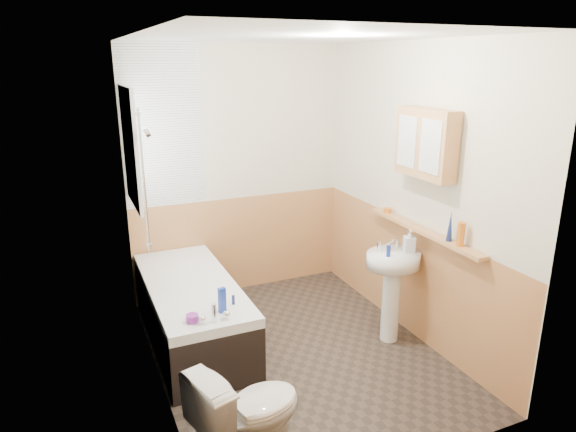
% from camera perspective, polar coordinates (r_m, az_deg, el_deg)
% --- Properties ---
extents(floor, '(2.80, 2.80, 0.00)m').
position_cam_1_polar(floor, '(4.44, 0.81, -14.87)').
color(floor, black).
rests_on(floor, ground).
extents(ceiling, '(2.80, 2.80, 0.00)m').
position_cam_1_polar(ceiling, '(3.78, 0.97, 19.35)').
color(ceiling, white).
rests_on(ceiling, ground).
extents(wall_back, '(2.20, 0.02, 2.50)m').
position_cam_1_polar(wall_back, '(5.20, -5.61, 4.77)').
color(wall_back, beige).
rests_on(wall_back, ground).
extents(wall_front, '(2.20, 0.02, 2.50)m').
position_cam_1_polar(wall_front, '(2.78, 13.12, -6.63)').
color(wall_front, beige).
rests_on(wall_front, ground).
extents(wall_left, '(0.02, 2.80, 2.50)m').
position_cam_1_polar(wall_left, '(3.63, -15.28, -1.18)').
color(wall_left, beige).
rests_on(wall_left, ground).
extents(wall_right, '(0.02, 2.80, 2.50)m').
position_cam_1_polar(wall_right, '(4.49, 13.89, 2.37)').
color(wall_right, beige).
rests_on(wall_right, ground).
extents(wainscot_right, '(0.01, 2.80, 1.00)m').
position_cam_1_polar(wainscot_right, '(4.72, 13.03, -6.50)').
color(wainscot_right, tan).
rests_on(wainscot_right, wall_right).
extents(wainscot_front, '(2.20, 0.01, 1.00)m').
position_cam_1_polar(wainscot_front, '(3.17, 11.92, -19.03)').
color(wainscot_front, tan).
rests_on(wainscot_front, wall_front).
extents(wainscot_back, '(2.20, 0.01, 1.00)m').
position_cam_1_polar(wainscot_back, '(5.39, -5.31, -3.09)').
color(wainscot_back, tan).
rests_on(wainscot_back, wall_back).
extents(tile_cladding_left, '(0.01, 2.80, 2.50)m').
position_cam_1_polar(tile_cladding_left, '(3.63, -14.93, -1.14)').
color(tile_cladding_left, white).
rests_on(tile_cladding_left, wall_left).
extents(tile_return_back, '(0.75, 0.01, 1.50)m').
position_cam_1_polar(tile_return_back, '(4.92, -13.83, 9.57)').
color(tile_return_back, white).
rests_on(tile_return_back, wall_back).
extents(window, '(0.03, 0.79, 0.99)m').
position_cam_1_polar(window, '(4.46, -17.01, 7.30)').
color(window, white).
rests_on(window, wall_left).
extents(bathtub, '(0.70, 1.68, 0.69)m').
position_cam_1_polar(bathtub, '(4.55, -10.61, -10.25)').
color(bathtub, black).
rests_on(bathtub, floor).
extents(shower_riser, '(0.10, 0.07, 1.11)m').
position_cam_1_polar(shower_riser, '(4.01, -15.64, 5.05)').
color(shower_riser, silver).
rests_on(shower_riser, wall_left).
extents(toilet, '(0.77, 0.56, 0.68)m').
position_cam_1_polar(toilet, '(3.25, -4.40, -21.11)').
color(toilet, white).
rests_on(toilet, floor).
extents(sink, '(0.47, 0.38, 0.92)m').
position_cam_1_polar(sink, '(4.45, 11.51, -6.76)').
color(sink, white).
rests_on(sink, floor).
extents(pine_shelf, '(0.10, 1.37, 0.03)m').
position_cam_1_polar(pine_shelf, '(4.34, 14.75, -1.60)').
color(pine_shelf, tan).
rests_on(pine_shelf, wall_right).
extents(medicine_cabinet, '(0.15, 0.59, 0.54)m').
position_cam_1_polar(medicine_cabinet, '(4.17, 15.06, 7.79)').
color(medicine_cabinet, tan).
rests_on(medicine_cabinet, wall_right).
extents(foam_can, '(0.07, 0.07, 0.19)m').
position_cam_1_polar(foam_can, '(4.00, 18.66, -1.92)').
color(foam_can, orange).
rests_on(foam_can, pine_shelf).
extents(green_bottle, '(0.06, 0.06, 0.23)m').
position_cam_1_polar(green_bottle, '(4.08, 17.57, -1.11)').
color(green_bottle, navy).
rests_on(green_bottle, pine_shelf).
extents(black_jar, '(0.08, 0.08, 0.04)m').
position_cam_1_polar(black_jar, '(4.72, 10.98, 0.61)').
color(black_jar, orange).
rests_on(black_jar, pine_shelf).
extents(soap_bottle, '(0.14, 0.21, 0.09)m').
position_cam_1_polar(soap_bottle, '(4.40, 13.30, -3.31)').
color(soap_bottle, silver).
rests_on(soap_bottle, sink).
extents(clear_bottle, '(0.04, 0.04, 0.10)m').
position_cam_1_polar(clear_bottle, '(4.25, 11.10, -3.83)').
color(clear_bottle, '#19339E').
rests_on(clear_bottle, sink).
extents(blue_gel, '(0.06, 0.05, 0.19)m').
position_cam_1_polar(blue_gel, '(3.86, -7.34, -9.26)').
color(blue_gel, '#19339E').
rests_on(blue_gel, bathtub).
extents(cream_jar, '(0.11, 0.11, 0.06)m').
position_cam_1_polar(cream_jar, '(3.80, -10.59, -11.11)').
color(cream_jar, purple).
rests_on(cream_jar, bathtub).
extents(orange_bottle, '(0.03, 0.03, 0.07)m').
position_cam_1_polar(orange_bottle, '(4.00, -6.10, -9.25)').
color(orange_bottle, navy).
rests_on(orange_bottle, bathtub).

